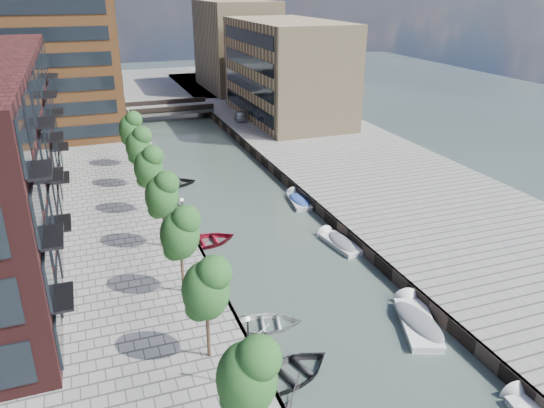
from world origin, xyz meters
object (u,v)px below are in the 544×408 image
sloop_1 (291,377)px  sloop_2 (206,244)px  tree_5 (138,144)px  motorboat_3 (298,200)px  tree_6 (130,127)px  sloop_4 (173,186)px  car (241,116)px  tree_3 (162,193)px  bridge (169,109)px  motorboat_4 (338,242)px  tree_0 (247,374)px  tree_4 (148,166)px  sloop_3 (267,327)px  motorboat_1 (416,320)px  tree_2 (180,232)px  tree_1 (206,287)px

sloop_1 → sloop_2: bearing=-15.8°
tree_5 → motorboat_3: 16.46m
tree_6 → sloop_4: size_ratio=1.20×
car → tree_3: bearing=-105.5°
tree_3 → motorboat_3: bearing=26.4°
bridge → motorboat_4: (5.04, -49.64, -1.20)m
sloop_2 → tree_0: bearing=166.3°
tree_3 → tree_5: same height
bridge → tree_4: (-8.50, -40.00, 3.92)m
tree_0 → sloop_2: 22.96m
sloop_3 → motorboat_1: (8.88, -2.78, 0.23)m
tree_4 → sloop_1: bearing=-80.2°
tree_0 → sloop_1: bearing=51.1°
tree_4 → tree_0: bearing=-90.0°
sloop_1 → sloop_3: sloop_1 is taller
sloop_1 → motorboat_1: size_ratio=0.86×
bridge → tree_5: size_ratio=2.18×
tree_5 → sloop_1: bearing=-82.5°
tree_5 → sloop_2: tree_5 is taller
tree_6 → sloop_4: (3.28, -5.31, -5.31)m
tree_2 → motorboat_4: 15.12m
bridge → tree_6: tree_6 is taller
tree_2 → car: tree_2 is taller
motorboat_3 → tree_6: bearing=134.8°
tree_2 → tree_5: size_ratio=1.00×
tree_2 → car: (17.33, 44.16, -3.63)m
tree_0 → motorboat_4: (13.54, 18.36, -5.12)m
tree_1 → tree_5: same height
tree_0 → tree_2: same height
bridge → motorboat_3: (5.46, -40.07, -1.21)m
tree_1 → sloop_3: 7.32m
motorboat_3 → motorboat_4: bearing=-92.5°
tree_2 → tree_3: same height
bridge → sloop_2: size_ratio=2.59×
tree_1 → motorboat_4: size_ratio=1.24×
motorboat_3 → motorboat_1: bearing=-92.2°
tree_2 → tree_6: bearing=90.0°
sloop_4 → motorboat_3: (10.68, -8.76, 0.18)m
tree_6 → sloop_3: (4.29, -32.35, -5.31)m
tree_1 → sloop_1: size_ratio=1.17×
tree_4 → sloop_1: tree_4 is taller
tree_6 → bridge: bearing=71.9°
tree_1 → motorboat_1: tree_1 is taller
tree_5 → motorboat_1: 31.47m
bridge → sloop_1: bearing=-94.1°
tree_0 → tree_4: size_ratio=1.00×
motorboat_4 → sloop_3: bearing=-136.7°
tree_2 → sloop_4: tree_2 is taller
tree_5 → motorboat_3: bearing=-26.9°
sloop_3 → sloop_4: sloop_4 is taller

